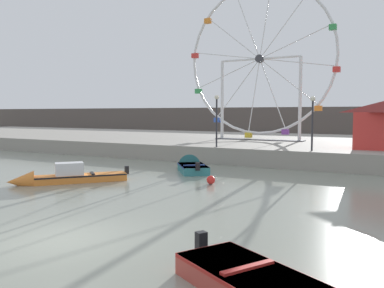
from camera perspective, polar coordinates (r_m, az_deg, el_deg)
The scene contains 9 objects.
ground_plane at distance 12.35m, azimuth -17.97°, elevation -12.71°, with size 240.00×240.00×0.00m, color gray.
quay_promenade at distance 37.51m, azimuth 15.49°, elevation -0.34°, with size 110.00×22.23×1.18m, color gray.
distant_town_skyline at distance 57.16m, azimuth 20.25°, elevation 2.74°, with size 140.00×3.00×4.40m, color #564C47.
motorboat_teal_painted at distance 25.14m, azimuth -0.13°, elevation -3.24°, with size 3.46×3.82×1.44m.
motorboat_orange_hull at distance 21.83m, azimuth -17.87°, elevation -4.47°, with size 4.57×5.15×1.34m.
ferris_wheel_white_frame at distance 36.79m, azimuth 9.54°, elevation 11.45°, with size 13.56×1.20×13.87m.
promenade_lamp_near at distance 28.65m, azimuth 3.50°, elevation 4.43°, with size 0.32×0.32×3.68m.
promenade_lamp_far at distance 26.79m, azimuth 16.65°, elevation 4.00°, with size 0.32×0.32×3.47m.
mooring_buoy_orange at distance 20.45m, azimuth 2.68°, elevation -5.08°, with size 0.44×0.44×0.44m, color red.
Camera 1 is at (8.68, -8.01, 3.59)m, focal length 37.79 mm.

